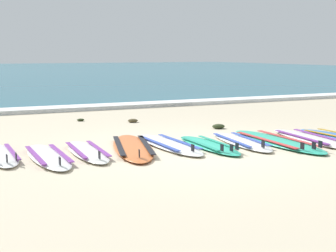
# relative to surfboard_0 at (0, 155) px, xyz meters

# --- Properties ---
(ground_plane) EXTENTS (80.00, 80.00, 0.00)m
(ground_plane) POSITION_rel_surfboard_0_xyz_m (3.04, -0.83, -0.04)
(ground_plane) COLOR beige
(wave_foam_strip) EXTENTS (80.00, 0.81, 0.11)m
(wave_foam_strip) POSITION_rel_surfboard_0_xyz_m (3.04, 5.69, 0.02)
(wave_foam_strip) COLOR white
(wave_foam_strip) RESTS_ON ground
(surfboard_0) EXTENTS (0.49, 1.93, 0.18)m
(surfboard_0) POSITION_rel_surfboard_0_xyz_m (0.00, 0.00, 0.00)
(surfboard_0) COLOR white
(surfboard_0) RESTS_ON ground
(surfboard_1) EXTENTS (0.56, 2.09, 0.18)m
(surfboard_1) POSITION_rel_surfboard_0_xyz_m (0.63, -0.42, -0.00)
(surfboard_1) COLOR white
(surfboard_1) RESTS_ON ground
(surfboard_2) EXTENTS (0.61, 1.98, 0.18)m
(surfboard_2) POSITION_rel_surfboard_0_xyz_m (1.27, -0.32, -0.00)
(surfboard_2) COLOR silver
(surfboard_2) RESTS_ON ground
(surfboard_3) EXTENTS (1.27, 2.55, 0.18)m
(surfboard_3) POSITION_rel_surfboard_0_xyz_m (2.04, -0.29, -0.00)
(surfboard_3) COLOR orange
(surfboard_3) RESTS_ON ground
(surfboard_4) EXTENTS (0.55, 2.20, 0.18)m
(surfboard_4) POSITION_rel_surfboard_0_xyz_m (2.68, -0.32, -0.00)
(surfboard_4) COLOR white
(surfboard_4) RESTS_ON ground
(surfboard_5) EXTENTS (0.57, 1.96, 0.18)m
(surfboard_5) POSITION_rel_surfboard_0_xyz_m (3.26, -0.67, -0.00)
(surfboard_5) COLOR #2DB793
(surfboard_5) RESTS_ON ground
(surfboard_6) EXTENTS (0.77, 2.08, 0.18)m
(surfboard_6) POSITION_rel_surfboard_0_xyz_m (3.93, -0.62, -0.00)
(surfboard_6) COLOR white
(surfboard_6) RESTS_ON ground
(surfboard_7) EXTENTS (0.77, 2.59, 0.18)m
(surfboard_7) POSITION_rel_surfboard_0_xyz_m (4.53, -0.85, -0.00)
(surfboard_7) COLOR #2DB793
(surfboard_7) RESTS_ON ground
(surfboard_8) EXTENTS (0.82, 2.32, 0.18)m
(surfboard_8) POSITION_rel_surfboard_0_xyz_m (5.25, -0.90, -0.00)
(surfboard_8) COLOR silver
(surfboard_8) RESTS_ON ground
(seaweed_clump_near_shoreline) EXTENTS (0.23, 0.18, 0.08)m
(seaweed_clump_near_shoreline) POSITION_rel_surfboard_0_xyz_m (3.22, 2.68, 0.00)
(seaweed_clump_near_shoreline) COLOR #4C4228
(seaweed_clump_near_shoreline) RESTS_ON ground
(seaweed_clump_mid_sand) EXTENTS (0.27, 0.22, 0.10)m
(seaweed_clump_mid_sand) POSITION_rel_surfboard_0_xyz_m (4.49, 1.03, 0.01)
(seaweed_clump_mid_sand) COLOR #2D381E
(seaweed_clump_mid_sand) RESTS_ON ground
(seaweed_clump_by_the_boards) EXTENTS (0.17, 0.13, 0.06)m
(seaweed_clump_by_the_boards) POSITION_rel_surfboard_0_xyz_m (2.21, 3.41, -0.01)
(seaweed_clump_by_the_boards) COLOR #2D381E
(seaweed_clump_by_the_boards) RESTS_ON ground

